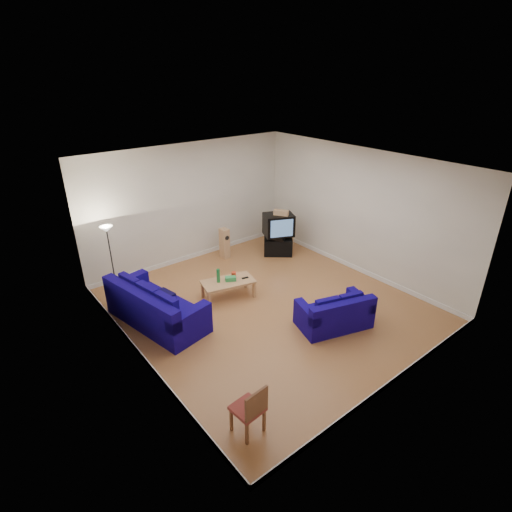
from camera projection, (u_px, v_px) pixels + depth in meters
room at (268, 243)px, 8.42m from camera, size 6.01×6.51×3.21m
sofa_three_seat at (155, 309)px, 8.33m from camera, size 1.43×2.45×0.89m
sofa_loveseat at (335, 315)px, 8.24m from camera, size 1.64×1.21×0.73m
coffee_table at (228, 283)px, 9.25m from camera, size 1.31×0.86×0.44m
bottle at (218, 276)px, 9.11m from camera, size 0.09×0.09×0.33m
tissue_box at (231, 279)px, 9.22m from camera, size 0.28×0.23×0.10m
red_canister at (234, 275)px, 9.33m from camera, size 0.12×0.12×0.15m
remote at (245, 278)px, 9.34m from camera, size 0.17×0.08×0.02m
tv_stand at (278, 246)px, 11.46m from camera, size 0.90×0.86×0.49m
av_receiver at (278, 238)px, 11.29m from camera, size 0.50×0.52×0.09m
television at (279, 225)px, 11.23m from camera, size 0.97×0.86×0.62m
centre_speaker at (281, 213)px, 11.01m from camera, size 0.36×0.43×0.14m
speaker_left at (225, 243)px, 11.20m from camera, size 0.21×0.27×0.86m
speaker_right at (288, 233)px, 11.64m from camera, size 0.36×0.32×1.03m
floor_lamp at (108, 239)px, 9.01m from camera, size 0.29×0.29×1.70m
dining_chair at (251, 408)px, 5.72m from camera, size 0.45×0.45×0.87m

